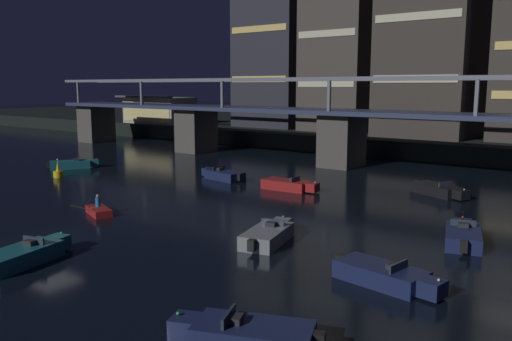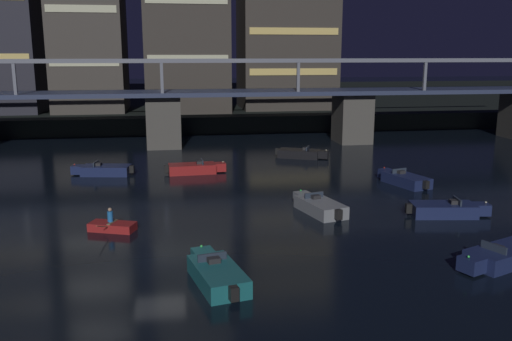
{
  "view_description": "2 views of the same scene",
  "coord_description": "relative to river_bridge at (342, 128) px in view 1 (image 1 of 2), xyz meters",
  "views": [
    {
      "loc": [
        26.4,
        -15.74,
        8.5
      ],
      "look_at": [
        -0.9,
        20.02,
        1.25
      ],
      "focal_mm": 36.94,
      "sensor_mm": 36.0,
      "label": 1
    },
    {
      "loc": [
        0.88,
        -25.77,
        9.98
      ],
      "look_at": [
        7.06,
        14.22,
        1.27
      ],
      "focal_mm": 38.33,
      "sensor_mm": 36.0,
      "label": 2
    }
  ],
  "objects": [
    {
      "name": "dinghy_with_paddler",
      "position": [
        -2.71,
        -28.7,
        -3.8
      ],
      "size": [
        2.82,
        2.67,
        1.36
      ],
      "color": "maroon",
      "rests_on": "ground"
    },
    {
      "name": "ground_plane",
      "position": [
        0.0,
        -33.78,
        -4.08
      ],
      "size": [
        400.0,
        400.0,
        0.0
      ],
      "primitive_type": "plane",
      "color": "black"
    },
    {
      "name": "speedboat_near_left",
      "position": [
        13.21,
        -8.56,
        -3.66
      ],
      "size": [
        5.0,
        3.28,
        1.16
      ],
      "color": "black",
      "rests_on": "ground"
    },
    {
      "name": "speedboat_far_left",
      "position": [
        18.53,
        -20.59,
        -3.66
      ],
      "size": [
        2.87,
        5.16,
        1.16
      ],
      "color": "#19234C",
      "rests_on": "ground"
    },
    {
      "name": "speedboat_far_center",
      "position": [
        17.67,
        -28.91,
        -3.66
      ],
      "size": [
        5.23,
        2.36,
        1.16
      ],
      "color": "#19234C",
      "rests_on": "ground"
    },
    {
      "name": "far_riverbank",
      "position": [
        0.0,
        48.01,
        -2.98
      ],
      "size": [
        240.0,
        80.0,
        2.2
      ],
      "primitive_type": "cube",
      "color": "black",
      "rests_on": "ground"
    },
    {
      "name": "waterfront_pavilion",
      "position": [
        -41.21,
        11.91,
        0.36
      ],
      "size": [
        12.4,
        7.4,
        4.7
      ],
      "color": "#B2AD9E",
      "rests_on": "far_riverbank"
    },
    {
      "name": "speedboat_mid_left",
      "position": [
        -21.75,
        -18.05,
        -3.66
      ],
      "size": [
        3.68,
        4.84,
        1.16
      ],
      "color": "#196066",
      "rests_on": "ground"
    },
    {
      "name": "speedboat_near_right",
      "position": [
        9.99,
        -26.89,
        -3.66
      ],
      "size": [
        2.74,
        5.19,
        1.16
      ],
      "color": "gray",
      "rests_on": "ground"
    },
    {
      "name": "river_bridge",
      "position": [
        0.0,
        0.0,
        0.0
      ],
      "size": [
        90.7,
        6.4,
        9.38
      ],
      "color": "#4C4944",
      "rests_on": "ground"
    },
    {
      "name": "tower_west_tall",
      "position": [
        -9.85,
        18.87,
        14.77
      ],
      "size": [
        9.35,
        11.08,
        33.59
      ],
      "color": "#423D38",
      "rests_on": "far_riverbank"
    },
    {
      "name": "speedboat_near_center",
      "position": [
        16.34,
        -36.83,
        -3.66
      ],
      "size": [
        5.06,
        3.15,
        1.16
      ],
      "color": "#19234C",
      "rests_on": "ground"
    },
    {
      "name": "tower_west_low",
      "position": [
        -21.53,
        20.58,
        16.5
      ],
      "size": [
        10.83,
        13.62,
        37.05
      ],
      "color": "#282833",
      "rests_on": "far_riverbank"
    },
    {
      "name": "channel_buoy",
      "position": [
        -17.97,
        -22.06,
        -3.6
      ],
      "size": [
        0.9,
        0.9,
        1.76
      ],
      "color": "yellow",
      "rests_on": "ground"
    },
    {
      "name": "speedboat_mid_right",
      "position": [
        -4.9,
        -13.51,
        -3.66
      ],
      "size": [
        5.23,
        2.45,
        1.16
      ],
      "color": "#19234C",
      "rests_on": "ground"
    },
    {
      "name": "speedboat_far_right",
      "position": [
        2.61,
        -36.87,
        -3.66
      ],
      "size": [
        2.6,
        5.21,
        1.16
      ],
      "color": "#196066",
      "rests_on": "ground"
    },
    {
      "name": "speedboat_mid_center",
      "position": [
        2.65,
        -13.97,
        -3.66
      ],
      "size": [
        5.22,
        2.03,
        1.16
      ],
      "color": "maroon",
      "rests_on": "ground"
    }
  ]
}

